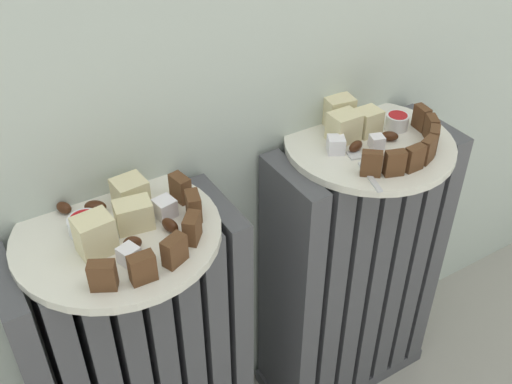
# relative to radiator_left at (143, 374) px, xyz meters

# --- Properties ---
(radiator_left) EXTENTS (0.34, 0.14, 0.57)m
(radiator_left) POSITION_rel_radiator_left_xyz_m (0.00, 0.00, 0.00)
(radiator_left) COLOR #47474C
(radiator_left) RESTS_ON ground_plane
(radiator_right) EXTENTS (0.34, 0.14, 0.57)m
(radiator_right) POSITION_rel_radiator_left_xyz_m (0.42, 0.00, -0.00)
(radiator_right) COLOR #47474C
(radiator_right) RESTS_ON ground_plane
(plate_left) EXTENTS (0.27, 0.27, 0.01)m
(plate_left) POSITION_rel_radiator_left_xyz_m (0.00, -0.00, 0.29)
(plate_left) COLOR silver
(plate_left) RESTS_ON radiator_left
(plate_right) EXTENTS (0.27, 0.27, 0.01)m
(plate_right) POSITION_rel_radiator_left_xyz_m (0.42, -0.00, 0.29)
(plate_right) COLOR silver
(plate_right) RESTS_ON radiator_right
(dark_cake_slice_left_0) EXTENTS (0.04, 0.03, 0.04)m
(dark_cake_slice_left_0) POSITION_rel_radiator_left_xyz_m (-0.05, -0.09, 0.32)
(dark_cake_slice_left_0) COLOR #56351E
(dark_cake_slice_left_0) RESTS_ON plate_left
(dark_cake_slice_left_1) EXTENTS (0.03, 0.02, 0.04)m
(dark_cake_slice_left_1) POSITION_rel_radiator_left_xyz_m (-0.00, -0.10, 0.32)
(dark_cake_slice_left_1) COLOR #56351E
(dark_cake_slice_left_1) RESTS_ON plate_left
(dark_cake_slice_left_2) EXTENTS (0.03, 0.03, 0.04)m
(dark_cake_slice_left_2) POSITION_rel_radiator_left_xyz_m (0.04, -0.09, 0.32)
(dark_cake_slice_left_2) COLOR #56351E
(dark_cake_slice_left_2) RESTS_ON plate_left
(dark_cake_slice_left_3) EXTENTS (0.03, 0.03, 0.04)m
(dark_cake_slice_left_3) POSITION_rel_radiator_left_xyz_m (0.08, -0.07, 0.32)
(dark_cake_slice_left_3) COLOR #56351E
(dark_cake_slice_left_3) RESTS_ON plate_left
(dark_cake_slice_left_4) EXTENTS (0.02, 0.03, 0.04)m
(dark_cake_slice_left_4) POSITION_rel_radiator_left_xyz_m (0.10, -0.03, 0.32)
(dark_cake_slice_left_4) COLOR #56351E
(dark_cake_slice_left_4) RESTS_ON plate_left
(dark_cake_slice_left_5) EXTENTS (0.02, 0.03, 0.04)m
(dark_cake_slice_left_5) POSITION_rel_radiator_left_xyz_m (0.10, 0.02, 0.32)
(dark_cake_slice_left_5) COLOR #56351E
(dark_cake_slice_left_5) RESTS_ON plate_left
(marble_cake_slice_left_0) EXTENTS (0.04, 0.04, 0.04)m
(marble_cake_slice_left_0) POSITION_rel_radiator_left_xyz_m (0.04, 0.04, 0.32)
(marble_cake_slice_left_0) COLOR beige
(marble_cake_slice_left_0) RESTS_ON plate_left
(marble_cake_slice_left_1) EXTENTS (0.05, 0.04, 0.04)m
(marble_cake_slice_left_1) POSITION_rel_radiator_left_xyz_m (0.02, -0.01, 0.32)
(marble_cake_slice_left_1) COLOR beige
(marble_cake_slice_left_1) RESTS_ON plate_left
(marble_cake_slice_left_2) EXTENTS (0.05, 0.04, 0.05)m
(marble_cake_slice_left_2) POSITION_rel_radiator_left_xyz_m (-0.03, -0.03, 0.32)
(marble_cake_slice_left_2) COLOR beige
(marble_cake_slice_left_2) RESTS_ON plate_left
(turkish_delight_left_0) EXTENTS (0.03, 0.03, 0.02)m
(turkish_delight_left_0) POSITION_rel_radiator_left_xyz_m (-0.01, -0.06, 0.31)
(turkish_delight_left_0) COLOR white
(turkish_delight_left_0) RESTS_ON plate_left
(turkish_delight_left_1) EXTENTS (0.03, 0.03, 0.03)m
(turkish_delight_left_1) POSITION_rel_radiator_left_xyz_m (0.07, -0.00, 0.31)
(turkish_delight_left_1) COLOR white
(turkish_delight_left_1) RESTS_ON plate_left
(medjool_date_left_0) EXTENTS (0.03, 0.03, 0.02)m
(medjool_date_left_0) POSITION_rel_radiator_left_xyz_m (-0.01, 0.05, 0.31)
(medjool_date_left_0) COLOR #3D1E0F
(medjool_date_left_0) RESTS_ON plate_left
(medjool_date_left_1) EXTENTS (0.02, 0.03, 0.02)m
(medjool_date_left_1) POSITION_rel_radiator_left_xyz_m (0.06, -0.04, 0.31)
(medjool_date_left_1) COLOR #3D1E0F
(medjool_date_left_1) RESTS_ON plate_left
(medjool_date_left_2) EXTENTS (0.03, 0.02, 0.02)m
(medjool_date_left_2) POSITION_rel_radiator_left_xyz_m (0.01, -0.04, 0.31)
(medjool_date_left_2) COLOR #3D1E0F
(medjool_date_left_2) RESTS_ON plate_left
(medjool_date_left_3) EXTENTS (0.02, 0.03, 0.02)m
(medjool_date_left_3) POSITION_rel_radiator_left_xyz_m (-0.05, 0.07, 0.31)
(medjool_date_left_3) COLOR #3D1E0F
(medjool_date_left_3) RESTS_ON plate_left
(jam_bowl_left) EXTENTS (0.04, 0.04, 0.02)m
(jam_bowl_left) POSITION_rel_radiator_left_xyz_m (-0.03, 0.02, 0.31)
(jam_bowl_left) COLOR white
(jam_bowl_left) RESTS_ON plate_left
(dark_cake_slice_right_0) EXTENTS (0.03, 0.03, 0.04)m
(dark_cake_slice_right_0) POSITION_rel_radiator_left_xyz_m (0.36, -0.07, 0.32)
(dark_cake_slice_right_0) COLOR #56351E
(dark_cake_slice_right_0) RESTS_ON plate_right
(dark_cake_slice_right_1) EXTENTS (0.03, 0.02, 0.04)m
(dark_cake_slice_right_1) POSITION_rel_radiator_left_xyz_m (0.39, -0.09, 0.32)
(dark_cake_slice_right_1) COLOR #56351E
(dark_cake_slice_right_1) RESTS_ON plate_right
(dark_cake_slice_right_2) EXTENTS (0.03, 0.02, 0.04)m
(dark_cake_slice_right_2) POSITION_rel_radiator_left_xyz_m (0.42, -0.10, 0.32)
(dark_cake_slice_right_2) COLOR #56351E
(dark_cake_slice_right_2) RESTS_ON plate_right
(dark_cake_slice_right_3) EXTENTS (0.03, 0.02, 0.04)m
(dark_cake_slice_right_3) POSITION_rel_radiator_left_xyz_m (0.46, -0.09, 0.32)
(dark_cake_slice_right_3) COLOR #56351E
(dark_cake_slice_right_3) RESTS_ON plate_right
(dark_cake_slice_right_4) EXTENTS (0.03, 0.03, 0.04)m
(dark_cake_slice_right_4) POSITION_rel_radiator_left_xyz_m (0.48, -0.07, 0.32)
(dark_cake_slice_right_4) COLOR #56351E
(dark_cake_slice_right_4) RESTS_ON plate_right
(dark_cake_slice_right_5) EXTENTS (0.03, 0.03, 0.04)m
(dark_cake_slice_right_5) POSITION_rel_radiator_left_xyz_m (0.51, -0.05, 0.32)
(dark_cake_slice_right_5) COLOR #56351E
(dark_cake_slice_right_5) RESTS_ON plate_right
(dark_cake_slice_right_6) EXTENTS (0.02, 0.03, 0.04)m
(dark_cake_slice_right_6) POSITION_rel_radiator_left_xyz_m (0.52, -0.01, 0.32)
(dark_cake_slice_right_6) COLOR #56351E
(dark_cake_slice_right_6) RESTS_ON plate_right
(marble_cake_slice_right_0) EXTENTS (0.04, 0.03, 0.04)m
(marble_cake_slice_right_0) POSITION_rel_radiator_left_xyz_m (0.43, 0.02, 0.32)
(marble_cake_slice_right_0) COLOR beige
(marble_cake_slice_right_0) RESTS_ON plate_right
(marble_cake_slice_right_1) EXTENTS (0.05, 0.04, 0.05)m
(marble_cake_slice_right_1) POSITION_rel_radiator_left_xyz_m (0.39, 0.03, 0.32)
(marble_cake_slice_right_1) COLOR beige
(marble_cake_slice_right_1) RESTS_ON plate_right
(marble_cake_slice_right_2) EXTENTS (0.05, 0.04, 0.05)m
(marble_cake_slice_right_2) POSITION_rel_radiator_left_xyz_m (0.41, 0.07, 0.32)
(marble_cake_slice_right_2) COLOR beige
(marble_cake_slice_right_2) RESTS_ON plate_right
(turkish_delight_right_0) EXTENTS (0.03, 0.03, 0.02)m
(turkish_delight_right_0) POSITION_rel_radiator_left_xyz_m (0.42, -0.02, 0.31)
(turkish_delight_right_0) COLOR white
(turkish_delight_right_0) RESTS_ON plate_right
(turkish_delight_right_1) EXTENTS (0.03, 0.03, 0.03)m
(turkish_delight_right_1) POSITION_rel_radiator_left_xyz_m (0.36, 0.00, 0.31)
(turkish_delight_right_1) COLOR white
(turkish_delight_right_1) RESTS_ON plate_right
(medjool_date_right_0) EXTENTS (0.02, 0.03, 0.02)m
(medjool_date_right_0) POSITION_rel_radiator_left_xyz_m (0.39, -0.05, 0.31)
(medjool_date_right_0) COLOR #3D1E0F
(medjool_date_right_0) RESTS_ON plate_right
(medjool_date_right_1) EXTENTS (0.03, 0.03, 0.01)m
(medjool_date_right_1) POSITION_rel_radiator_left_xyz_m (0.45, -0.02, 0.31)
(medjool_date_right_1) COLOR #3D1E0F
(medjool_date_right_1) RESTS_ON plate_right
(medjool_date_right_2) EXTENTS (0.03, 0.02, 0.02)m
(medjool_date_right_2) POSITION_rel_radiator_left_xyz_m (0.38, -0.01, 0.31)
(medjool_date_right_2) COLOR #3D1E0F
(medjool_date_right_2) RESTS_ON plate_right
(jam_bowl_right) EXTENTS (0.04, 0.04, 0.02)m
(jam_bowl_right) POSITION_rel_radiator_left_xyz_m (0.48, 0.01, 0.31)
(jam_bowl_right) COLOR white
(jam_bowl_right) RESTS_ON plate_right
(fork) EXTENTS (0.05, 0.11, 0.00)m
(fork) POSITION_rel_radiator_left_xyz_m (0.36, -0.06, 0.30)
(fork) COLOR silver
(fork) RESTS_ON plate_right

